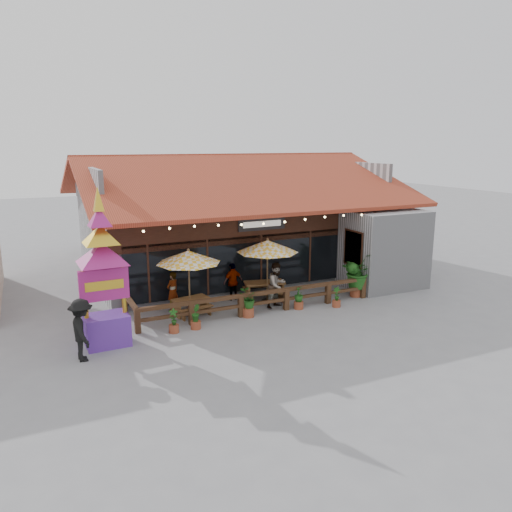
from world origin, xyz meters
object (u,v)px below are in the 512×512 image
picnic_table_right (264,288)px  pedestrian (82,330)px  umbrella_left (188,257)px  umbrella_right (267,246)px  thai_sign_tower (102,257)px  tropical_plant (357,272)px  picnic_table_left (191,303)px

picnic_table_right → pedestrian: 8.37m
umbrella_left → umbrella_right: 3.50m
umbrella_left → thai_sign_tower: size_ratio=0.49×
umbrella_left → tropical_plant: bearing=-5.9°
picnic_table_left → picnic_table_right: size_ratio=0.81×
picnic_table_right → picnic_table_left: bearing=-173.0°
umbrella_left → thai_sign_tower: bearing=-153.4°
tropical_plant → pedestrian: (-11.68, -1.86, -0.12)m
umbrella_left → thai_sign_tower: 3.88m
umbrella_left → thai_sign_tower: thai_sign_tower is taller
umbrella_right → picnic_table_right: bearing=92.6°
picnic_table_left → thai_sign_tower: (-3.46, -1.74, 2.56)m
thai_sign_tower → pedestrian: bearing=-133.7°
pedestrian → umbrella_right: bearing=-73.6°
tropical_plant → pedestrian: bearing=-171.0°
picnic_table_left → tropical_plant: tropical_plant is taller
picnic_table_right → pedestrian: pedestrian is taller
umbrella_right → pedestrian: 8.40m
thai_sign_tower → tropical_plant: size_ratio=2.95×
umbrella_left → tropical_plant: umbrella_left is taller
picnic_table_left → pedestrian: 5.11m
thai_sign_tower → pedestrian: (-0.87, -0.91, -2.02)m
umbrella_right → tropical_plant: size_ratio=1.69×
thai_sign_tower → picnic_table_right: bearing=17.4°
tropical_plant → umbrella_left: bearing=174.1°
umbrella_right → thai_sign_tower: (-6.91, -1.91, 0.60)m
umbrella_left → pedestrian: bearing=-148.6°
umbrella_right → pedestrian: bearing=-160.1°
thai_sign_tower → tropical_plant: (10.80, 0.94, -1.90)m
umbrella_right → thai_sign_tower: bearing=-164.6°
picnic_table_right → tropical_plant: bearing=-17.2°
umbrella_right → tropical_plant: 4.22m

